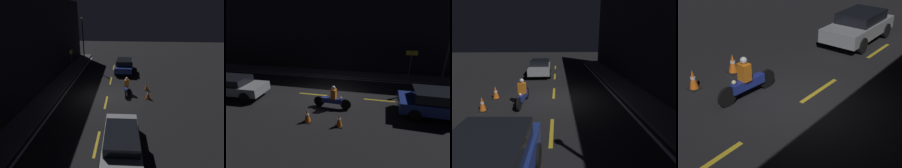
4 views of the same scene
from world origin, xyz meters
The scene contains 15 objects.
ground_plane centered at (0.00, 0.00, 0.00)m, with size 56.00×56.00×0.00m, color black.
raised_curb centered at (0.00, 4.74, 0.07)m, with size 28.00×1.80×0.14m.
building_front centered at (0.00, 5.79, 3.83)m, with size 28.00×0.30×7.66m.
lane_dash_b centered at (-5.50, 0.00, 0.00)m, with size 2.00×0.14×0.01m.
lane_dash_c centered at (-1.00, 0.00, 0.00)m, with size 2.00×0.14×0.01m.
lane_dash_d centered at (3.50, 0.00, 0.00)m, with size 2.00×0.14×0.01m.
lane_dash_e centered at (8.00, 0.00, 0.00)m, with size 2.00×0.14×0.01m.
lane_solid_kerb centered at (0.00, 3.59, 0.00)m, with size 25.20×0.14×0.01m.
hatchback_silver centered at (-6.05, -1.29, 0.74)m, with size 4.09×1.94×1.35m.
sedan_blue centered at (6.44, -1.27, 0.78)m, with size 4.09×2.08×1.46m.
motorcycle centered at (0.74, -1.54, 0.56)m, with size 2.28×0.38×1.39m.
traffic_cone_near centered at (-0.15, -3.24, 0.35)m, with size 0.44×0.44×0.72m.
traffic_cone_mid centered at (1.52, -3.30, 0.34)m, with size 0.39×0.39×0.70m.
shop_sign centered at (5.94, 4.58, 1.83)m, with size 0.90×0.08×2.40m.
street_lamp centered at (8.22, 3.69, 3.24)m, with size 0.28×0.28×5.76m.
Camera 1 is at (-12.66, -1.35, 6.44)m, focal length 28.00 mm.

